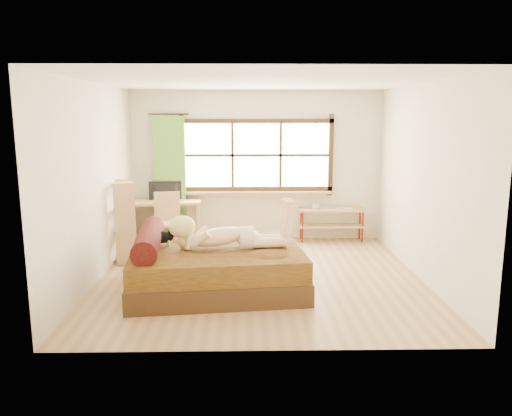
{
  "coord_description": "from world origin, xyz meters",
  "views": [
    {
      "loc": [
        -0.19,
        -6.77,
        2.26
      ],
      "look_at": [
        -0.05,
        0.2,
        0.96
      ],
      "focal_mm": 35.0,
      "sensor_mm": 36.0,
      "label": 1
    }
  ],
  "objects_px": {
    "kitten": "(162,236)",
    "chair": "(167,218)",
    "woman": "(227,223)",
    "pipe_shelf": "(332,217)",
    "bed": "(212,266)",
    "bookshelf": "(125,221)",
    "desk": "(165,206)"
  },
  "relations": [
    {
      "from": "bed",
      "to": "desk",
      "type": "relative_size",
      "value": 1.85
    },
    {
      "from": "kitten",
      "to": "chair",
      "type": "xyz_separation_m",
      "value": [
        -0.23,
        1.91,
        -0.15
      ]
    },
    {
      "from": "bed",
      "to": "pipe_shelf",
      "type": "relative_size",
      "value": 2.02
    },
    {
      "from": "pipe_shelf",
      "to": "desk",
      "type": "bearing_deg",
      "value": -177.24
    },
    {
      "from": "bed",
      "to": "bookshelf",
      "type": "xyz_separation_m",
      "value": [
        -1.44,
        1.29,
        0.34
      ]
    },
    {
      "from": "woman",
      "to": "chair",
      "type": "relative_size",
      "value": 1.6
    },
    {
      "from": "bed",
      "to": "kitten",
      "type": "xyz_separation_m",
      "value": [
        -0.67,
        0.11,
        0.39
      ]
    },
    {
      "from": "chair",
      "to": "pipe_shelf",
      "type": "height_order",
      "value": "chair"
    },
    {
      "from": "bed",
      "to": "woman",
      "type": "height_order",
      "value": "woman"
    },
    {
      "from": "woman",
      "to": "bookshelf",
      "type": "xyz_separation_m",
      "value": [
        -1.64,
        1.33,
        -0.25
      ]
    },
    {
      "from": "woman",
      "to": "kitten",
      "type": "height_order",
      "value": "woman"
    },
    {
      "from": "chair",
      "to": "bookshelf",
      "type": "height_order",
      "value": "bookshelf"
    },
    {
      "from": "bed",
      "to": "pipe_shelf",
      "type": "xyz_separation_m",
      "value": [
        2.02,
        2.49,
        0.13
      ]
    },
    {
      "from": "woman",
      "to": "pipe_shelf",
      "type": "height_order",
      "value": "woman"
    },
    {
      "from": "desk",
      "to": "chair",
      "type": "distance_m",
      "value": 0.4
    },
    {
      "from": "bed",
      "to": "chair",
      "type": "height_order",
      "value": "chair"
    },
    {
      "from": "kitten",
      "to": "pipe_shelf",
      "type": "height_order",
      "value": "kitten"
    },
    {
      "from": "chair",
      "to": "desk",
      "type": "bearing_deg",
      "value": 96.71
    },
    {
      "from": "woman",
      "to": "pipe_shelf",
      "type": "distance_m",
      "value": 3.15
    },
    {
      "from": "desk",
      "to": "chair",
      "type": "bearing_deg",
      "value": -83.29
    },
    {
      "from": "kitten",
      "to": "desk",
      "type": "bearing_deg",
      "value": 91.76
    },
    {
      "from": "woman",
      "to": "bookshelf",
      "type": "height_order",
      "value": "bookshelf"
    },
    {
      "from": "bed",
      "to": "desk",
      "type": "height_order",
      "value": "bed"
    },
    {
      "from": "desk",
      "to": "bookshelf",
      "type": "height_order",
      "value": "bookshelf"
    },
    {
      "from": "woman",
      "to": "chair",
      "type": "xyz_separation_m",
      "value": [
        -1.1,
        2.06,
        -0.35
      ]
    },
    {
      "from": "kitten",
      "to": "bookshelf",
      "type": "height_order",
      "value": "bookshelf"
    },
    {
      "from": "bed",
      "to": "bookshelf",
      "type": "bearing_deg",
      "value": 131.91
    },
    {
      "from": "kitten",
      "to": "pipe_shelf",
      "type": "bearing_deg",
      "value": 35.4
    },
    {
      "from": "pipe_shelf",
      "to": "bookshelf",
      "type": "height_order",
      "value": "bookshelf"
    },
    {
      "from": "pipe_shelf",
      "to": "kitten",
      "type": "bearing_deg",
      "value": -137.83
    },
    {
      "from": "desk",
      "to": "pipe_shelf",
      "type": "height_order",
      "value": "desk"
    },
    {
      "from": "desk",
      "to": "pipe_shelf",
      "type": "xyz_separation_m",
      "value": [
        3.0,
        0.12,
        -0.24
      ]
    }
  ]
}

